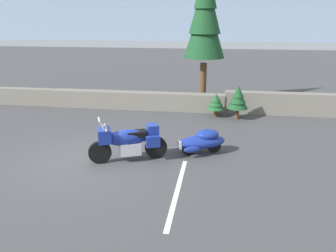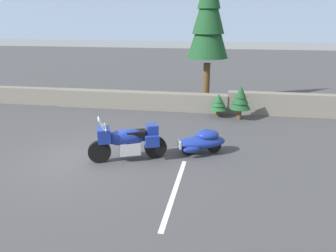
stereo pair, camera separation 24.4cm
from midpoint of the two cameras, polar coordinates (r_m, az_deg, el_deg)
name	(u,v)px [view 1 (the left image)]	position (r m, az deg, el deg)	size (l,w,h in m)	color
ground_plane	(89,159)	(10.52, -13.65, -5.43)	(80.00, 80.00, 0.00)	#424244
stone_guard_wall	(156,100)	(15.71, -2.50, 4.27)	(24.00, 0.60, 0.96)	slate
distant_ridgeline	(210,4)	(105.13, 7.00, 19.49)	(240.00, 80.00, 16.00)	#7F93AD
touring_motorcycle	(128,140)	(10.03, -7.38, -2.40)	(2.18, 1.26, 1.33)	black
car_shaped_trailer	(202,141)	(10.58, 5.02, -2.46)	(2.17, 1.22, 0.76)	black
pine_tree_tall	(205,14)	(16.80, 5.76, 18.12)	(1.95, 1.95, 6.75)	brown
pine_sapling_near	(238,98)	(14.35, 11.09, 4.56)	(0.85, 0.85, 1.41)	brown
pine_sapling_farther	(216,102)	(14.63, 7.50, 3.93)	(0.77, 0.77, 0.99)	brown
parking_stripe_marker	(177,190)	(8.50, 0.74, -10.61)	(0.12, 3.60, 0.01)	silver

